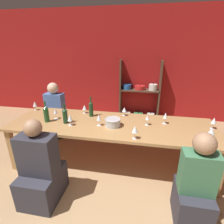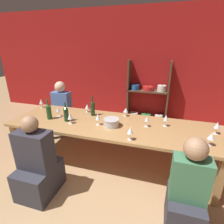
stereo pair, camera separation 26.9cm
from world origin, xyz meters
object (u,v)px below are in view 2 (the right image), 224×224
wine_glass_white_b (147,119)px  wine_glass_empty_b (126,110)px  wine_glass_red_a (87,107)px  person_near_a (38,167)px  wine_bottle_amber (49,111)px  person_far_a (63,114)px  wine_bottle_dark (66,114)px  wine_glass_red_b (217,126)px  wine_glass_red_e (130,131)px  shelf_unit (147,99)px  wine_glass_white_c (211,137)px  wine_glass_red_d (70,116)px  wine_bottle_green (93,108)px  person_near_b (186,197)px  wine_glass_empty_a (41,102)px  wine_glass_white_a (98,117)px  wine_glass_white_d (58,110)px  mixing_bowl (111,122)px  dining_table (110,127)px  wine_glass_red_c (166,118)px

wine_glass_white_b → wine_glass_empty_b: 0.49m
wine_glass_red_a → person_near_a: 1.27m
wine_bottle_amber → person_far_a: (-0.37, 0.93, -0.44)m
wine_bottle_dark → wine_glass_red_b: 2.15m
wine_glass_red_e → person_far_a: 2.17m
shelf_unit → wine_glass_white_c: size_ratio=9.35×
wine_glass_white_c → wine_glass_empty_b: bearing=152.7°
wine_glass_white_c → wine_glass_red_d: wine_glass_red_d is taller
wine_bottle_green → wine_glass_white_c: size_ratio=2.11×
person_near_a → person_near_b: size_ratio=1.00×
shelf_unit → wine_glass_empty_a: bearing=-137.1°
wine_glass_white_a → wine_glass_white_c: size_ratio=1.10×
wine_bottle_dark → wine_glass_red_d: size_ratio=1.77×
wine_glass_white_d → wine_glass_red_d: (0.33, -0.19, -0.00)m
mixing_bowl → person_near_a: size_ratio=0.21×
dining_table → wine_glass_white_c: size_ratio=19.13×
person_far_a → wine_glass_white_d: bearing=119.1°
wine_bottle_dark → person_far_a: person_far_a is taller
wine_glass_red_d → mixing_bowl: bearing=8.1°
wine_glass_red_a → wine_bottle_amber: bearing=-135.1°
wine_glass_red_d → wine_glass_red_a: bearing=84.9°
wine_glass_white_c → person_near_a: size_ratio=0.15×
wine_glass_empty_b → person_near_b: person_near_b is taller
shelf_unit → wine_bottle_amber: shelf_unit is taller
wine_glass_white_b → wine_glass_red_c: size_ratio=0.89×
wine_bottle_amber → wine_glass_empty_b: (1.15, 0.46, -0.03)m
wine_glass_white_c → wine_bottle_dark: bearing=176.1°
wine_glass_empty_b → mixing_bowl: bearing=-105.1°
wine_glass_empty_b → wine_glass_red_a: bearing=-179.3°
wine_bottle_green → wine_glass_red_b: (1.83, -0.13, -0.01)m
wine_glass_white_d → person_near_b: (1.96, -0.83, -0.44)m
wine_glass_empty_b → person_near_a: (-0.88, -1.18, -0.45)m
wine_bottle_amber → person_near_a: person_near_a is taller
wine_glass_red_d → wine_glass_red_b: bearing=7.4°
wine_bottle_green → person_near_a: (-0.34, -1.06, -0.48)m
wine_glass_white_b → person_far_a: size_ratio=0.14×
mixing_bowl → person_far_a: person_far_a is taller
dining_table → wine_glass_white_c: (1.32, -0.24, 0.19)m
dining_table → wine_glass_red_e: (0.38, -0.39, 0.20)m
wine_bottle_dark → wine_glass_red_c: size_ratio=1.71×
mixing_bowl → wine_glass_white_c: (1.27, -0.17, 0.06)m
wine_glass_empty_a → wine_glass_red_d: (0.89, -0.49, 0.00)m
person_near_a → wine_glass_white_d: bearing=102.7°
wine_bottle_amber → wine_glass_red_a: wine_bottle_amber is taller
mixing_bowl → wine_glass_white_a: wine_glass_white_a is taller
mixing_bowl → wine_glass_empty_a: size_ratio=1.40×
shelf_unit → person_near_a: 3.04m
wine_glass_red_a → wine_glass_empty_a: bearing=-178.4°
wine_glass_white_c → wine_glass_red_d: 1.90m
wine_bottle_amber → wine_glass_white_a: size_ratio=1.86×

